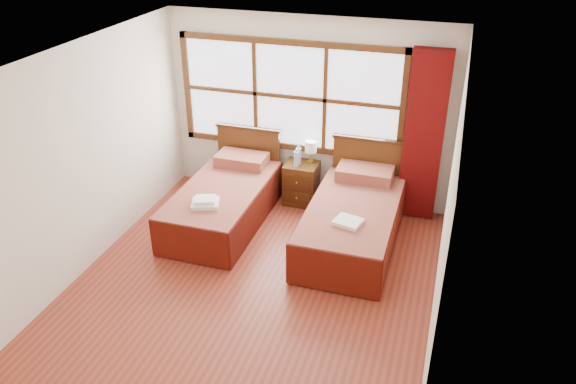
% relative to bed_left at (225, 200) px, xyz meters
% --- Properties ---
extents(floor, '(4.50, 4.50, 0.00)m').
position_rel_bed_left_xyz_m(floor, '(0.85, -1.20, -0.31)').
color(floor, brown).
rests_on(floor, ground).
extents(ceiling, '(4.50, 4.50, 0.00)m').
position_rel_bed_left_xyz_m(ceiling, '(0.85, -1.20, 2.29)').
color(ceiling, white).
rests_on(ceiling, wall_back).
extents(wall_back, '(4.00, 0.00, 4.00)m').
position_rel_bed_left_xyz_m(wall_back, '(0.85, 1.05, 0.99)').
color(wall_back, silver).
rests_on(wall_back, floor).
extents(wall_left, '(0.00, 4.50, 4.50)m').
position_rel_bed_left_xyz_m(wall_left, '(-1.15, -1.20, 0.99)').
color(wall_left, silver).
rests_on(wall_left, floor).
extents(wall_right, '(0.00, 4.50, 4.50)m').
position_rel_bed_left_xyz_m(wall_right, '(2.85, -1.20, 0.99)').
color(wall_right, silver).
rests_on(wall_right, floor).
extents(window, '(3.16, 0.06, 1.56)m').
position_rel_bed_left_xyz_m(window, '(0.60, 1.01, 1.19)').
color(window, white).
rests_on(window, wall_back).
extents(curtain, '(0.50, 0.16, 2.30)m').
position_rel_bed_left_xyz_m(curtain, '(2.45, 0.91, 0.86)').
color(curtain, '#5A0909').
rests_on(curtain, wall_back).
extents(bed_left, '(1.04, 2.06, 1.01)m').
position_rel_bed_left_xyz_m(bed_left, '(0.00, 0.00, 0.00)').
color(bed_left, '#3A200C').
rests_on(bed_left, floor).
extents(bed_right, '(1.08, 2.10, 1.06)m').
position_rel_bed_left_xyz_m(bed_right, '(1.76, -0.00, 0.01)').
color(bed_right, '#3A200C').
rests_on(bed_right, floor).
extents(nightstand, '(0.45, 0.45, 0.61)m').
position_rel_bed_left_xyz_m(nightstand, '(0.84, 0.80, -0.01)').
color(nightstand, '#4B2910').
rests_on(nightstand, floor).
extents(towels_left, '(0.41, 0.38, 0.10)m').
position_rel_bed_left_xyz_m(towels_left, '(-0.00, -0.56, 0.27)').
color(towels_left, white).
rests_on(towels_left, bed_left).
extents(towels_right, '(0.36, 0.33, 0.05)m').
position_rel_bed_left_xyz_m(towels_right, '(1.78, -0.50, 0.28)').
color(towels_right, white).
rests_on(towels_right, bed_right).
extents(lamp, '(0.16, 0.16, 0.32)m').
position_rel_bed_left_xyz_m(lamp, '(0.95, 0.91, 0.52)').
color(lamp, gold).
rests_on(lamp, nightstand).
extents(bottle_near, '(0.07, 0.07, 0.27)m').
position_rel_bed_left_xyz_m(bottle_near, '(0.80, 0.80, 0.42)').
color(bottle_near, '#A6BDD5').
rests_on(bottle_near, nightstand).
extents(bottle_far, '(0.06, 0.06, 0.25)m').
position_rel_bed_left_xyz_m(bottle_far, '(0.79, 0.71, 0.41)').
color(bottle_far, '#A6BDD5').
rests_on(bottle_far, nightstand).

